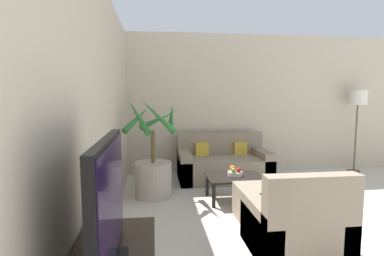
{
  "coord_description": "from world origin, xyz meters",
  "views": [
    {
      "loc": [
        -2.82,
        0.95,
        1.54
      ],
      "look_at": [
        -2.22,
        5.74,
        1.0
      ],
      "focal_mm": 28.0,
      "sensor_mm": 36.0,
      "label": 1
    }
  ],
  "objects_px": {
    "sofa_loveseat": "(223,164)",
    "ottoman": "(259,203)",
    "apple_red": "(239,170)",
    "armchair": "(296,226)",
    "apple_green": "(233,170)",
    "potted_palm": "(153,169)",
    "coffee_table": "(234,179)",
    "orange_fruit": "(233,168)",
    "television": "(108,204)",
    "fruit_bowl": "(235,174)",
    "floor_lamp": "(358,102)"
  },
  "relations": [
    {
      "from": "sofa_loveseat",
      "to": "orange_fruit",
      "type": "distance_m",
      "value": 1.04
    },
    {
      "from": "potted_palm",
      "to": "fruit_bowl",
      "type": "height_order",
      "value": "potted_palm"
    },
    {
      "from": "fruit_bowl",
      "to": "television",
      "type": "bearing_deg",
      "value": -118.54
    },
    {
      "from": "armchair",
      "to": "potted_palm",
      "type": "bearing_deg",
      "value": 126.82
    },
    {
      "from": "sofa_loveseat",
      "to": "orange_fruit",
      "type": "bearing_deg",
      "value": -95.48
    },
    {
      "from": "fruit_bowl",
      "to": "coffee_table",
      "type": "bearing_deg",
      "value": -117.13
    },
    {
      "from": "apple_red",
      "to": "apple_green",
      "type": "xyz_separation_m",
      "value": [
        -0.08,
        -0.02,
        -0.0
      ]
    },
    {
      "from": "potted_palm",
      "to": "apple_red",
      "type": "height_order",
      "value": "potted_palm"
    },
    {
      "from": "floor_lamp",
      "to": "apple_green",
      "type": "distance_m",
      "value": 3.26
    },
    {
      "from": "television",
      "to": "apple_green",
      "type": "height_order",
      "value": "television"
    },
    {
      "from": "fruit_bowl",
      "to": "apple_red",
      "type": "relative_size",
      "value": 3.06
    },
    {
      "from": "floor_lamp",
      "to": "ottoman",
      "type": "bearing_deg",
      "value": -143.55
    },
    {
      "from": "coffee_table",
      "to": "orange_fruit",
      "type": "height_order",
      "value": "orange_fruit"
    },
    {
      "from": "apple_green",
      "to": "armchair",
      "type": "relative_size",
      "value": 0.08
    },
    {
      "from": "apple_red",
      "to": "orange_fruit",
      "type": "relative_size",
      "value": 0.81
    },
    {
      "from": "television",
      "to": "orange_fruit",
      "type": "height_order",
      "value": "television"
    },
    {
      "from": "floor_lamp",
      "to": "apple_red",
      "type": "height_order",
      "value": "floor_lamp"
    },
    {
      "from": "coffee_table",
      "to": "apple_green",
      "type": "relative_size",
      "value": 12.1
    },
    {
      "from": "sofa_loveseat",
      "to": "ottoman",
      "type": "height_order",
      "value": "sofa_loveseat"
    },
    {
      "from": "apple_red",
      "to": "armchair",
      "type": "bearing_deg",
      "value": -84.92
    },
    {
      "from": "television",
      "to": "orange_fruit",
      "type": "xyz_separation_m",
      "value": [
        1.38,
        2.63,
        -0.51
      ]
    },
    {
      "from": "armchair",
      "to": "sofa_loveseat",
      "type": "bearing_deg",
      "value": 92.46
    },
    {
      "from": "television",
      "to": "ottoman",
      "type": "height_order",
      "value": "television"
    },
    {
      "from": "fruit_bowl",
      "to": "armchair",
      "type": "height_order",
      "value": "armchair"
    },
    {
      "from": "coffee_table",
      "to": "apple_green",
      "type": "height_order",
      "value": "apple_green"
    },
    {
      "from": "coffee_table",
      "to": "armchair",
      "type": "xyz_separation_m",
      "value": [
        0.2,
        -1.52,
        -0.03
      ]
    },
    {
      "from": "coffee_table",
      "to": "apple_red",
      "type": "bearing_deg",
      "value": 3.19
    },
    {
      "from": "armchair",
      "to": "apple_green",
      "type": "bearing_deg",
      "value": 98.27
    },
    {
      "from": "apple_red",
      "to": "ottoman",
      "type": "height_order",
      "value": "apple_red"
    },
    {
      "from": "fruit_bowl",
      "to": "sofa_loveseat",
      "type": "bearing_deg",
      "value": 86.24
    },
    {
      "from": "apple_red",
      "to": "apple_green",
      "type": "bearing_deg",
      "value": -168.13
    },
    {
      "from": "orange_fruit",
      "to": "ottoman",
      "type": "bearing_deg",
      "value": -80.28
    },
    {
      "from": "apple_green",
      "to": "armchair",
      "type": "height_order",
      "value": "armchair"
    },
    {
      "from": "sofa_loveseat",
      "to": "apple_red",
      "type": "xyz_separation_m",
      "value": [
        -0.02,
        -1.09,
        0.18
      ]
    },
    {
      "from": "sofa_loveseat",
      "to": "armchair",
      "type": "relative_size",
      "value": 1.9
    },
    {
      "from": "sofa_loveseat",
      "to": "ottoman",
      "type": "distance_m",
      "value": 1.79
    },
    {
      "from": "potted_palm",
      "to": "apple_red",
      "type": "xyz_separation_m",
      "value": [
        1.24,
        -0.31,
        0.02
      ]
    },
    {
      "from": "apple_green",
      "to": "apple_red",
      "type": "bearing_deg",
      "value": 11.87
    },
    {
      "from": "coffee_table",
      "to": "apple_green",
      "type": "bearing_deg",
      "value": -144.23
    },
    {
      "from": "television",
      "to": "coffee_table",
      "type": "bearing_deg",
      "value": 61.44
    },
    {
      "from": "sofa_loveseat",
      "to": "floor_lamp",
      "type": "distance_m",
      "value": 2.96
    },
    {
      "from": "television",
      "to": "sofa_loveseat",
      "type": "height_order",
      "value": "television"
    },
    {
      "from": "armchair",
      "to": "ottoman",
      "type": "xyz_separation_m",
      "value": [
        -0.08,
        0.83,
        -0.07
      ]
    },
    {
      "from": "apple_red",
      "to": "armchair",
      "type": "relative_size",
      "value": 0.08
    },
    {
      "from": "orange_fruit",
      "to": "television",
      "type": "bearing_deg",
      "value": -117.72
    },
    {
      "from": "floor_lamp",
      "to": "armchair",
      "type": "distance_m",
      "value": 4.0
    },
    {
      "from": "apple_red",
      "to": "armchair",
      "type": "xyz_separation_m",
      "value": [
        0.14,
        -1.53,
        -0.17
      ]
    },
    {
      "from": "potted_palm",
      "to": "apple_green",
      "type": "height_order",
      "value": "potted_palm"
    },
    {
      "from": "sofa_loveseat",
      "to": "apple_red",
      "type": "distance_m",
      "value": 1.1
    },
    {
      "from": "television",
      "to": "armchair",
      "type": "distance_m",
      "value": 2.02
    }
  ]
}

